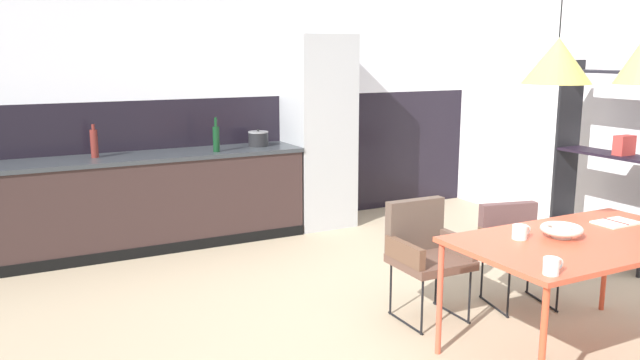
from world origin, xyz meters
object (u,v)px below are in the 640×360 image
cooking_pot (258,139)px  pendant_lamp_over_table_near (558,61)px  open_shelf_unit (612,162)px  armchair_near_window (516,241)px  mug_wide_latte (520,232)px  bottle_vinegar_dark (216,138)px  refrigerator_column (319,132)px  bottle_oil_tall (94,143)px  fruit_bowl (562,230)px  open_book (616,223)px  dining_table (584,245)px  mug_short_terracotta (552,266)px  armchair_far_side (424,245)px

cooking_pot → pendant_lamp_over_table_near: (0.34, -3.53, 0.82)m
open_shelf_unit → cooking_pot: bearing=-134.5°
cooking_pot → pendant_lamp_over_table_near: bearing=-84.4°
armchair_near_window → mug_wide_latte: bearing=58.9°
bottle_vinegar_dark → pendant_lamp_over_table_near: 3.55m
refrigerator_column → bottle_oil_tall: refrigerator_column is taller
refrigerator_column → bottle_vinegar_dark: (-1.19, -0.13, 0.02)m
armchair_near_window → cooking_pot: bearing=-57.6°
bottle_oil_tall → bottle_vinegar_dark: bottle_vinegar_dark is taller
cooking_pot → pendant_lamp_over_table_near: size_ratio=0.20×
armchair_near_window → pendant_lamp_over_table_near: pendant_lamp_over_table_near is taller
armchair_near_window → fruit_bowl: 0.92m
open_book → bottle_oil_tall: bearing=128.6°
armchair_near_window → mug_wide_latte: mug_wide_latte is taller
refrigerator_column → dining_table: bearing=-90.4°
refrigerator_column → bottle_vinegar_dark: size_ratio=6.11×
refrigerator_column → dining_table: (-0.02, -3.51, -0.31)m
open_book → cooking_pot: bearing=108.2°
open_shelf_unit → armchair_near_window: bearing=-76.3°
mug_short_terracotta → cooking_pot: cooking_pot is taller
armchair_far_side → bottle_vinegar_dark: 2.58m
refrigerator_column → bottle_vinegar_dark: 1.20m
dining_table → open_shelf_unit: open_shelf_unit is taller
cooking_pot → bottle_oil_tall: (-1.61, 0.02, 0.06)m
open_shelf_unit → mug_wide_latte: bearing=-64.2°
refrigerator_column → open_shelf_unit: bearing=-53.5°
mug_short_terracotta → bottle_oil_tall: size_ratio=0.40×
mug_wide_latte → bottle_vinegar_dark: (-0.81, 3.20, 0.24)m
cooking_pot → bottle_vinegar_dark: bearing=-161.7°
bottle_oil_tall → open_shelf_unit: open_shelf_unit is taller
open_book → mug_wide_latte: bearing=177.8°
dining_table → mug_wide_latte: bearing=154.1°
dining_table → armchair_near_window: 0.91m
open_shelf_unit → refrigerator_column: bearing=-143.5°
armchair_near_window → fruit_bowl: size_ratio=2.95×
fruit_bowl → bottle_oil_tall: (-2.15, 3.49, 0.24)m
mug_wide_latte → cooking_pot: bearing=95.2°
armchair_far_side → mug_wide_latte: bearing=99.6°
refrigerator_column → dining_table: 3.52m
fruit_bowl → bottle_vinegar_dark: bearing=107.6°
dining_table → mug_wide_latte: (-0.36, 0.17, 0.09)m
refrigerator_column → bottle_vinegar_dark: bearing=-173.8°
cooking_pot → bottle_oil_tall: 1.61m
mug_short_terracotta → bottle_oil_tall: bearing=112.1°
dining_table → fruit_bowl: 0.17m
pendant_lamp_over_table_near → mug_wide_latte: bearing=104.1°
armchair_near_window → bottle_vinegar_dark: 2.98m
fruit_bowl → mug_short_terracotta: size_ratio=2.03×
dining_table → armchair_near_window: (0.29, 0.83, -0.23)m
refrigerator_column → mug_short_terracotta: (-0.70, -3.87, -0.22)m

